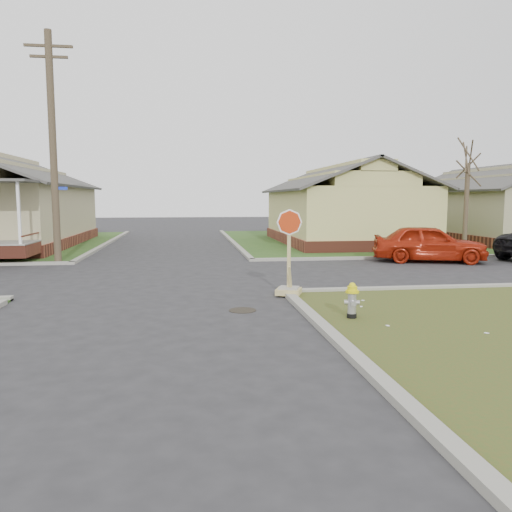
{
  "coord_description": "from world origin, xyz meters",
  "views": [
    {
      "loc": [
        0.95,
        -11.82,
        2.58
      ],
      "look_at": [
        2.72,
        1.0,
        1.1
      ],
      "focal_mm": 35.0,
      "sensor_mm": 36.0,
      "label": 1
    }
  ],
  "objects": [
    {
      "name": "utility_pole",
      "position": [
        -4.2,
        8.9,
        4.66
      ],
      "size": [
        1.8,
        0.28,
        9.0
      ],
      "color": "#3C3022",
      "rests_on": "ground"
    },
    {
      "name": "manhole",
      "position": [
        2.2,
        -0.5,
        0.01
      ],
      "size": [
        0.64,
        0.64,
        0.01
      ],
      "primitive_type": "cylinder",
      "color": "black",
      "rests_on": "ground"
    },
    {
      "name": "side_house_yellow",
      "position": [
        10.0,
        16.5,
        2.19
      ],
      "size": [
        7.6,
        11.6,
        4.7
      ],
      "color": "brown",
      "rests_on": "ground"
    },
    {
      "name": "stop_sign",
      "position": [
        3.62,
        1.06,
        0.54
      ],
      "size": [
        0.64,
        0.63,
        2.27
      ],
      "rotation": [
        0.0,
        0.0,
        -0.37
      ],
      "color": "tan",
      "rests_on": "ground"
    },
    {
      "name": "fire_hydrant",
      "position": [
        4.42,
        -1.73,
        0.47
      ],
      "size": [
        0.29,
        0.29,
        0.77
      ],
      "rotation": [
        0.0,
        0.0,
        -0.32
      ],
      "color": "black",
      "rests_on": "ground"
    },
    {
      "name": "side_house_tan",
      "position": [
        20.0,
        16.5,
        2.19
      ],
      "size": [
        7.6,
        11.6,
        4.7
      ],
      "color": "brown",
      "rests_on": "ground"
    },
    {
      "name": "curbs",
      "position": [
        0.0,
        5.0,
        0.0
      ],
      "size": [
        80.0,
        40.0,
        0.12
      ],
      "primitive_type": null,
      "color": "gray",
      "rests_on": "ground"
    },
    {
      "name": "ground",
      "position": [
        0.0,
        0.0,
        0.0
      ],
      "size": [
        120.0,
        120.0,
        0.0
      ],
      "primitive_type": "plane",
      "color": "#262628",
      "rests_on": "ground"
    },
    {
      "name": "red_sedan",
      "position": [
        10.81,
        7.44,
        0.77
      ],
      "size": [
        4.84,
        3.05,
        1.54
      ],
      "primitive_type": "imported",
      "rotation": [
        0.0,
        0.0,
        1.27
      ],
      "color": "#A21F0B",
      "rests_on": "ground"
    },
    {
      "name": "tree_mid_right",
      "position": [
        14.0,
        10.2,
        2.15
      ],
      "size": [
        0.22,
        0.22,
        4.2
      ],
      "primitive_type": "cylinder",
      "color": "#3C3022",
      "rests_on": "verge_far_right"
    }
  ]
}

